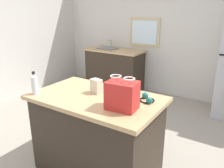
% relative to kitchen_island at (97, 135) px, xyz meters
% --- Properties ---
extents(ground, '(6.51, 6.51, 0.00)m').
position_rel_kitchen_island_xyz_m(ground, '(-0.08, 0.22, -0.46)').
color(ground, '#9E9384').
extents(back_wall, '(5.43, 0.13, 2.71)m').
position_rel_kitchen_island_xyz_m(back_wall, '(-0.09, 2.82, 0.90)').
color(back_wall, silver).
rests_on(back_wall, ground).
extents(kitchen_island, '(1.35, 0.82, 0.90)m').
position_rel_kitchen_island_xyz_m(kitchen_island, '(0.00, 0.00, 0.00)').
color(kitchen_island, '#33281E').
rests_on(kitchen_island, ground).
extents(sink_counter, '(1.26, 0.59, 1.08)m').
position_rel_kitchen_island_xyz_m(sink_counter, '(-1.34, 2.46, 0.01)').
color(sink_counter, '#33281E').
rests_on(sink_counter, ground).
extents(shopping_bag, '(0.29, 0.22, 0.30)m').
position_rel_kitchen_island_xyz_m(shopping_bag, '(0.38, -0.12, 0.58)').
color(shopping_bag, red).
rests_on(shopping_bag, kitchen_island).
extents(small_box, '(0.13, 0.10, 0.15)m').
position_rel_kitchen_island_xyz_m(small_box, '(-0.06, 0.08, 0.52)').
color(small_box, beige).
rests_on(small_box, kitchen_island).
extents(bottle, '(0.07, 0.07, 0.25)m').
position_rel_kitchen_island_xyz_m(bottle, '(-0.58, -0.30, 0.56)').
color(bottle, white).
rests_on(bottle, kitchen_island).
extents(ear_defenders, '(0.21, 0.21, 0.06)m').
position_rel_kitchen_island_xyz_m(ear_defenders, '(0.49, 0.17, 0.47)').
color(ear_defenders, black).
rests_on(ear_defenders, kitchen_island).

